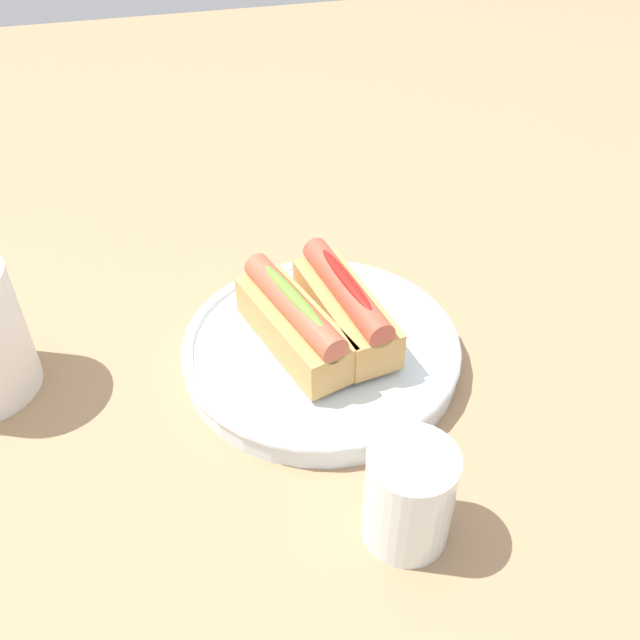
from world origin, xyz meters
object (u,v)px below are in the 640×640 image
at_px(serving_bowl, 320,346).
at_px(hotdog_front, 345,306).
at_px(hotdog_back, 294,322).
at_px(water_glass, 407,498).

height_order(serving_bowl, hotdog_front, hotdog_front).
bearing_deg(hotdog_back, hotdog_front, -78.66).
xyz_separation_m(serving_bowl, hotdog_front, (0.01, -0.03, 0.04)).
bearing_deg(water_glass, hotdog_back, 10.79).
bearing_deg(serving_bowl, hotdog_back, 101.34).
distance_m(hotdog_front, water_glass, 0.22).
distance_m(serving_bowl, hotdog_front, 0.05).
bearing_deg(hotdog_front, hotdog_back, 101.34).
distance_m(serving_bowl, hotdog_back, 0.05).
xyz_separation_m(hotdog_front, hotdog_back, (-0.01, 0.05, 0.00)).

